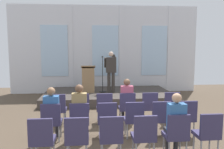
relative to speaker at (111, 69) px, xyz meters
name	(u,v)px	position (x,y,z in m)	size (l,w,h in m)	color
ground_plane	(120,137)	(-0.13, -4.07, -1.36)	(15.41, 15.41, 0.00)	brown
rear_partition	(106,50)	(-0.09, 1.85, 0.78)	(9.27, 0.14, 4.30)	silver
stage_platform	(108,96)	(-0.13, 0.12, -1.19)	(5.37, 2.86, 0.35)	#3F3833
speaker	(111,69)	(0.00, 0.00, 0.00)	(0.52, 0.69, 1.74)	#332D28
mic_stand	(103,84)	(-0.35, 0.12, -0.68)	(0.28, 0.28, 1.55)	black
lectern	(88,79)	(-0.96, 0.15, -0.46)	(0.60, 0.48, 1.16)	#93724C
chair_r0_c0	(58,107)	(-1.81, -3.06, -0.83)	(0.46, 0.44, 0.94)	#99999E
chair_r0_c1	(81,107)	(-1.13, -3.06, -0.83)	(0.46, 0.44, 0.94)	#99999E
chair_r0_c2	(104,106)	(-0.46, -3.06, -0.83)	(0.46, 0.44, 0.94)	#99999E
chair_r0_c3	(127,106)	(0.21, -3.06, -0.83)	(0.46, 0.44, 0.94)	#99999E
audience_r0_c3	(127,98)	(0.21, -2.98, -0.62)	(0.36, 0.39, 1.34)	#2D2D33
chair_r0_c4	(149,105)	(0.88, -3.06, -0.83)	(0.46, 0.44, 0.94)	#99999E
chair_r0_c5	(171,105)	(1.55, -3.06, -0.83)	(0.46, 0.44, 0.94)	#99999E
chair_r1_c0	(52,119)	(-1.81, -4.18, -0.83)	(0.46, 0.44, 0.94)	#99999E
audience_r1_c0	(52,111)	(-1.81, -4.10, -0.63)	(0.36, 0.39, 1.31)	#2D2D33
chair_r1_c1	(80,119)	(-1.13, -4.18, -0.83)	(0.46, 0.44, 0.94)	#99999E
audience_r1_c1	(80,109)	(-1.13, -4.10, -0.60)	(0.36, 0.39, 1.37)	#2D2D33
chair_r1_c2	(107,118)	(-0.46, -4.18, -0.83)	(0.46, 0.44, 0.94)	#99999E
chair_r1_c3	(134,117)	(0.21, -4.18, -0.83)	(0.46, 0.44, 0.94)	#99999E
chair_r1_c4	(160,116)	(0.88, -4.18, -0.83)	(0.46, 0.44, 0.94)	#99999E
chair_r1_c5	(186,116)	(1.55, -4.18, -0.83)	(0.46, 0.44, 0.94)	#99999E
chair_r2_c0	(42,137)	(-1.81, -5.30, -0.83)	(0.46, 0.44, 0.94)	#99999E
chair_r2_c1	(77,136)	(-1.13, -5.30, -0.83)	(0.46, 0.44, 0.94)	#99999E
chair_r2_c2	(111,135)	(-0.46, -5.30, -0.83)	(0.46, 0.44, 0.94)	#99999E
chair_r2_c3	(144,134)	(0.21, -5.30, -0.83)	(0.46, 0.44, 0.94)	#99999E
chair_r2_c4	(177,133)	(0.88, -5.30, -0.83)	(0.46, 0.44, 0.94)	#99999E
audience_r2_c4	(175,121)	(0.88, -5.22, -0.62)	(0.36, 0.39, 1.34)	#2D2D33
chair_r2_c5	(208,132)	(1.55, -5.30, -0.83)	(0.46, 0.44, 0.94)	#99999E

